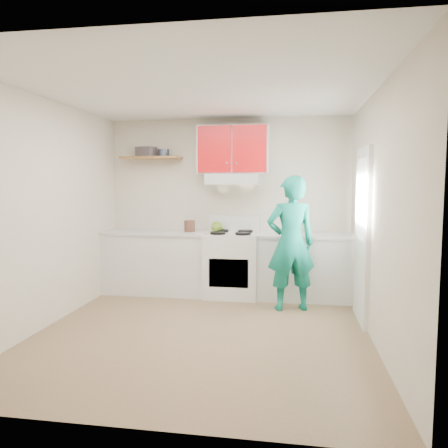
% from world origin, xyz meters
% --- Properties ---
extents(floor, '(3.80, 3.80, 0.00)m').
position_xyz_m(floor, '(0.00, 0.00, 0.00)').
color(floor, brown).
rests_on(floor, ground).
extents(ceiling, '(3.60, 3.80, 0.04)m').
position_xyz_m(ceiling, '(0.00, 0.00, 2.60)').
color(ceiling, white).
rests_on(ceiling, floor).
extents(back_wall, '(3.60, 0.04, 2.60)m').
position_xyz_m(back_wall, '(0.00, 1.90, 1.30)').
color(back_wall, beige).
rests_on(back_wall, floor).
extents(front_wall, '(3.60, 0.04, 2.60)m').
position_xyz_m(front_wall, '(0.00, -1.90, 1.30)').
color(front_wall, beige).
rests_on(front_wall, floor).
extents(left_wall, '(0.04, 3.80, 2.60)m').
position_xyz_m(left_wall, '(-1.80, 0.00, 1.30)').
color(left_wall, beige).
rests_on(left_wall, floor).
extents(right_wall, '(0.04, 3.80, 2.60)m').
position_xyz_m(right_wall, '(1.80, 0.00, 1.30)').
color(right_wall, beige).
rests_on(right_wall, floor).
extents(door, '(0.05, 0.85, 2.05)m').
position_xyz_m(door, '(1.78, 0.70, 1.02)').
color(door, white).
rests_on(door, floor).
extents(door_glass, '(0.01, 0.55, 0.95)m').
position_xyz_m(door_glass, '(1.75, 0.70, 1.45)').
color(door_glass, white).
rests_on(door_glass, door).
extents(counter_left, '(1.52, 0.60, 0.90)m').
position_xyz_m(counter_left, '(-1.04, 1.60, 0.45)').
color(counter_left, silver).
rests_on(counter_left, floor).
extents(counter_right, '(1.32, 0.60, 0.90)m').
position_xyz_m(counter_right, '(1.14, 1.60, 0.45)').
color(counter_right, silver).
rests_on(counter_right, floor).
extents(stove, '(0.76, 0.65, 0.92)m').
position_xyz_m(stove, '(0.10, 1.57, 0.46)').
color(stove, white).
rests_on(stove, floor).
extents(range_hood, '(0.76, 0.44, 0.15)m').
position_xyz_m(range_hood, '(0.10, 1.68, 1.70)').
color(range_hood, silver).
rests_on(range_hood, back_wall).
extents(upper_cabinets, '(1.02, 0.33, 0.70)m').
position_xyz_m(upper_cabinets, '(0.10, 1.73, 2.12)').
color(upper_cabinets, red).
rests_on(upper_cabinets, back_wall).
extents(shelf, '(0.90, 0.30, 0.04)m').
position_xyz_m(shelf, '(-1.15, 1.75, 2.02)').
color(shelf, brown).
rests_on(shelf, back_wall).
extents(books, '(0.32, 0.27, 0.14)m').
position_xyz_m(books, '(-1.22, 1.72, 2.11)').
color(books, '#423A3D').
rests_on(books, shelf).
extents(tin, '(0.18, 0.18, 0.10)m').
position_xyz_m(tin, '(-0.95, 1.71, 2.09)').
color(tin, '#333D4C').
rests_on(tin, shelf).
extents(kettle, '(0.20, 0.20, 0.16)m').
position_xyz_m(kettle, '(-0.14, 1.69, 1.00)').
color(kettle, olive).
rests_on(kettle, stove).
extents(crock, '(0.18, 0.18, 0.19)m').
position_xyz_m(crock, '(-0.54, 1.65, 1.00)').
color(crock, '#4D2E22').
rests_on(crock, counter_left).
extents(cutting_board, '(0.28, 0.22, 0.02)m').
position_xyz_m(cutting_board, '(1.09, 1.54, 0.91)').
color(cutting_board, olive).
rests_on(cutting_board, counter_right).
extents(silicone_mat, '(0.35, 0.31, 0.01)m').
position_xyz_m(silicone_mat, '(1.40, 1.58, 0.90)').
color(silicone_mat, red).
rests_on(silicone_mat, counter_right).
extents(person, '(0.72, 0.57, 1.74)m').
position_xyz_m(person, '(0.95, 1.02, 0.87)').
color(person, '#0E806A').
rests_on(person, floor).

